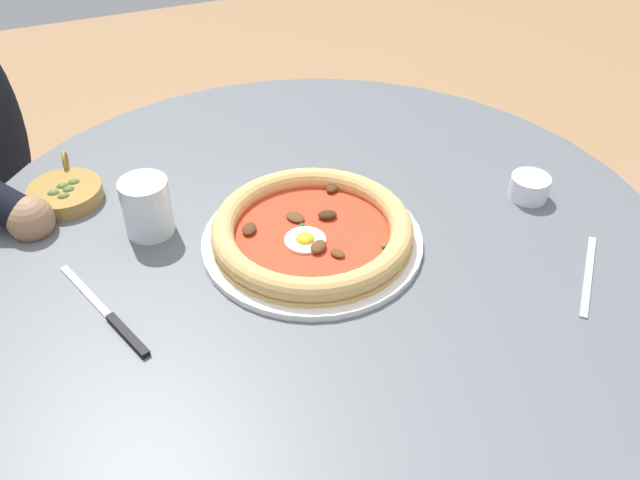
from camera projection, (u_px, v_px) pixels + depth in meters
The scene contains 7 objects.
dining_table at pixel (316, 309), 1.09m from camera, with size 1.06×1.06×0.74m.
pizza_on_plate at pixel (313, 233), 0.99m from camera, with size 0.32×0.32×0.04m.
water_glass at pixel (148, 210), 1.00m from camera, with size 0.07×0.07×0.09m.
steak_knife at pixel (115, 321), 0.88m from camera, with size 0.09×0.21×0.01m.
ramekin_capers at pixel (530, 186), 1.08m from camera, with size 0.06×0.06×0.04m.
olive_pan at pixel (65, 193), 1.08m from camera, with size 0.11×0.14×0.05m.
fork_utensil at pixel (588, 275), 0.95m from camera, with size 0.13×0.13×0.00m.
Camera 1 is at (-0.29, -0.72, 1.38)m, focal length 38.74 mm.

